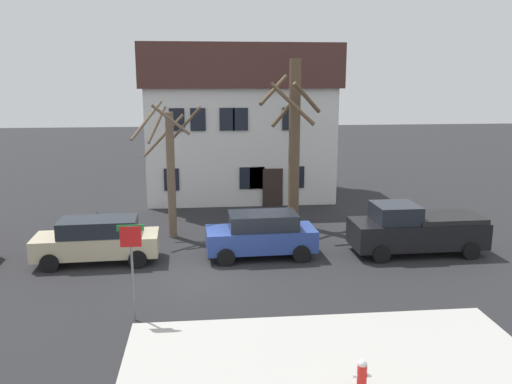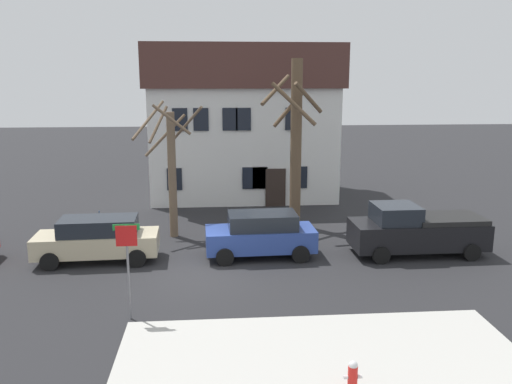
# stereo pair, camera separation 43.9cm
# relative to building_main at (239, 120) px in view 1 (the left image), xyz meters

# --- Properties ---
(ground_plane) EXTENTS (120.00, 120.00, 0.00)m
(ground_plane) POSITION_rel_building_main_xyz_m (-2.31, -13.32, -4.49)
(ground_plane) COLOR #262628
(building_main) EXTENTS (10.93, 6.68, 8.77)m
(building_main) POSITION_rel_building_main_xyz_m (0.00, 0.00, 0.00)
(building_main) COLOR white
(building_main) RESTS_ON ground_plane
(tree_bare_near) EXTENTS (3.06, 2.57, 5.95)m
(tree_bare_near) POSITION_rel_building_main_xyz_m (-3.61, -8.31, -1.28)
(tree_bare_near) COLOR brown
(tree_bare_near) RESTS_ON ground_plane
(tree_bare_mid) EXTENTS (2.89, 3.01, 7.82)m
(tree_bare_mid) POSITION_rel_building_main_xyz_m (2.06, -7.06, -0.32)
(tree_bare_mid) COLOR brown
(tree_bare_mid) RESTS_ON ground_plane
(car_beige_wagon) EXTENTS (4.70, 2.06, 1.72)m
(car_beige_wagon) POSITION_rel_building_main_xyz_m (-6.25, -11.47, -3.60)
(car_beige_wagon) COLOR #C6B793
(car_beige_wagon) RESTS_ON ground_plane
(car_blue_wagon) EXTENTS (4.34, 2.11, 1.78)m
(car_blue_wagon) POSITION_rel_building_main_xyz_m (0.07, -11.45, -3.57)
(car_blue_wagon) COLOR #2D4799
(car_blue_wagon) RESTS_ON ground_plane
(pickup_truck_black) EXTENTS (5.33, 2.25, 2.06)m
(pickup_truck_black) POSITION_rel_building_main_xyz_m (6.31, -11.64, -3.50)
(pickup_truck_black) COLOR black
(pickup_truck_black) RESTS_ON ground_plane
(fire_hydrant) EXTENTS (0.42, 0.22, 0.71)m
(fire_hydrant) POSITION_rel_building_main_xyz_m (1.28, -20.95, -4.01)
(fire_hydrant) COLOR red
(fire_hydrant) RESTS_ON sidewalk_slab
(street_sign_pole) EXTENTS (0.76, 0.07, 2.89)m
(street_sign_pole) POSITION_rel_building_main_xyz_m (-4.25, -16.69, -2.47)
(street_sign_pole) COLOR slate
(street_sign_pole) RESTS_ON ground_plane
(bicycle_leaning) EXTENTS (1.72, 0.41, 1.03)m
(bicycle_leaning) POSITION_rel_building_main_xyz_m (-6.82, -7.58, -4.13)
(bicycle_leaning) COLOR black
(bicycle_leaning) RESTS_ON ground_plane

